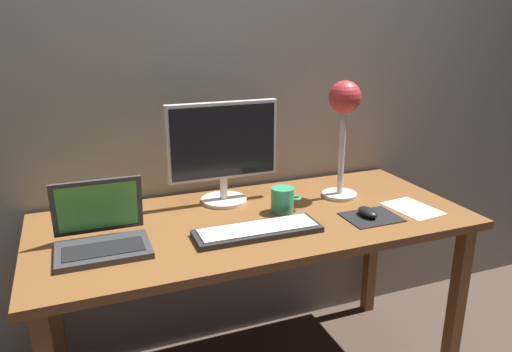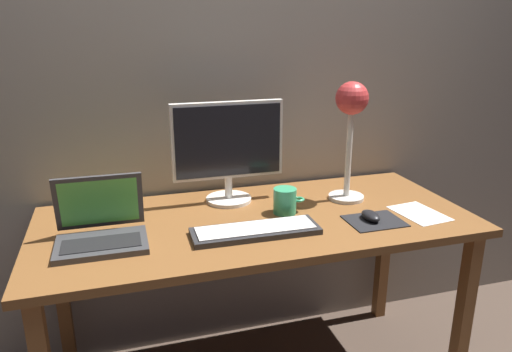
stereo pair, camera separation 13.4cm
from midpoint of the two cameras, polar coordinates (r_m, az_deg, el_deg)
name	(u,v)px [view 2 (the right image)]	position (r m, az deg, el deg)	size (l,w,h in m)	color
back_wall	(229,56)	(2.05, -1.33, 13.97)	(4.80, 0.06, 2.60)	gray
desk	(257,237)	(1.83, 2.17, -7.27)	(1.60, 0.70, 0.74)	brown
monitor	(228,147)	(1.89, -1.31, 3.40)	(0.44, 0.18, 0.40)	silver
keyboard_main	(256,231)	(1.66, 2.26, -6.49)	(0.44, 0.15, 0.03)	#28282B
laptop	(101,224)	(1.66, -15.66, -5.47)	(0.29, 0.24, 0.21)	#38383A
desk_lamp	(351,115)	(1.94, 13.10, 7.05)	(0.14, 0.14, 0.48)	beige
mousepad	(374,221)	(1.83, 15.84, -5.16)	(0.20, 0.16, 0.00)	black
mouse	(371,216)	(1.83, 15.43, -4.56)	(0.06, 0.10, 0.03)	black
coffee_mug	(285,201)	(1.83, 5.56, -2.96)	(0.12, 0.09, 0.10)	#339966
paper_sheet_near_mouse	(419,213)	(1.96, 20.58, -4.17)	(0.15, 0.21, 0.00)	white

